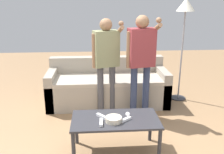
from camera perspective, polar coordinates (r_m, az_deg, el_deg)
name	(u,v)px	position (r m, az deg, el deg)	size (l,w,h in m)	color
ground_plane	(109,146)	(3.32, -0.63, -15.64)	(12.00, 12.00, 0.00)	#93704C
couch	(108,87)	(4.48, -0.99, -2.25)	(2.10, 0.83, 0.79)	#9E9384
coffee_table	(115,123)	(3.01, 0.77, -10.53)	(1.04, 0.54, 0.46)	#2D2D33
snack_bowl	(114,119)	(2.90, 0.39, -9.73)	(0.19, 0.19, 0.06)	beige
game_remote_nunchuk	(128,114)	(3.04, 3.66, -8.56)	(0.06, 0.09, 0.05)	white
floor_lamp	(185,14)	(4.57, 16.51, 13.82)	(0.32, 0.32, 1.83)	#2D2D33
player_right	(141,55)	(3.77, 6.74, 5.02)	(0.50, 0.30, 1.60)	#2D3856
player_center	(106,56)	(3.86, -1.34, 4.90)	(0.49, 0.31, 1.54)	#47474C
game_remote_wand_near	(101,122)	(2.87, -2.51, -10.42)	(0.04, 0.16, 0.03)	white
game_remote_wand_far	(126,119)	(2.94, 3.24, -9.70)	(0.14, 0.12, 0.03)	white
game_remote_wand_spare	(102,116)	(3.01, -2.42, -8.98)	(0.13, 0.14, 0.03)	white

